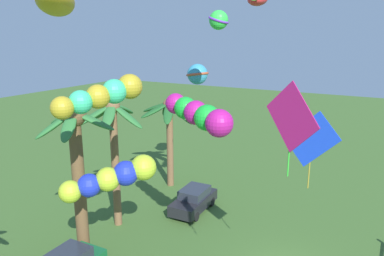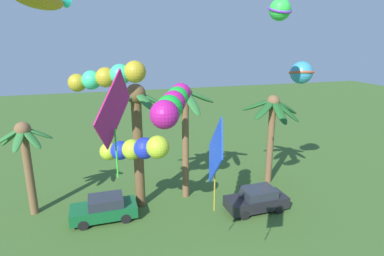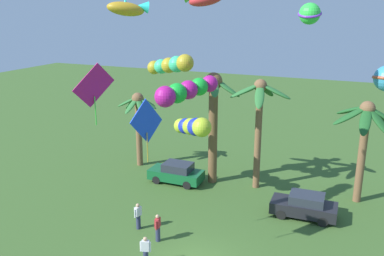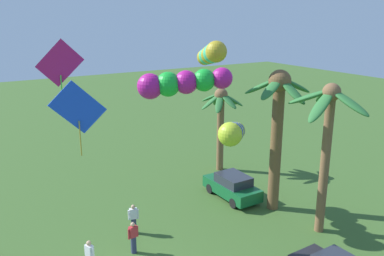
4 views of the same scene
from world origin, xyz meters
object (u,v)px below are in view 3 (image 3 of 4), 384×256
kite_ball_1 (310,14)px  kite_fish_8 (128,8)px  palm_tree_1 (138,113)px  parked_car_1 (176,173)px  parked_car_0 (304,206)px  kite_diamond_5 (94,86)px  palm_tree_3 (259,109)px  palm_tree_0 (213,107)px  spectator_0 (158,228)px  kite_tube_7 (192,127)px  palm_tree_2 (366,126)px  kite_tube_2 (185,91)px  spectator_1 (138,216)px  kite_diamond_4 (147,122)px  spectator_2 (146,251)px  kite_tube_0 (171,65)px

kite_ball_1 → kite_fish_8: (-10.83, 0.54, 0.24)m
palm_tree_1 → parked_car_1: (4.25, -2.06, -3.56)m
parked_car_0 → kite_diamond_5: 14.50m
palm_tree_3 → palm_tree_0: bearing=-174.1°
spectator_0 → kite_tube_7: bearing=95.2°
palm_tree_2 → palm_tree_1: bearing=179.7°
palm_tree_3 → palm_tree_1: bearing=176.9°
palm_tree_0 → palm_tree_2: (9.95, 0.79, -0.48)m
kite_ball_1 → kite_tube_7: (-7.17, 1.90, -7.16)m
kite_ball_1 → kite_tube_2: (-5.94, -1.91, -4.01)m
palm_tree_0 → palm_tree_3: (3.17, 0.33, 0.10)m
palm_tree_1 → kite_tube_2: (7.36, -7.35, 3.71)m
spectator_1 → palm_tree_3: bearing=60.6°
palm_tree_0 → kite_fish_8: kite_fish_8 is taller
palm_tree_0 → kite_diamond_4: bearing=-85.1°
parked_car_0 → spectator_1: 10.03m
palm_tree_2 → palm_tree_3: bearing=-176.1°
palm_tree_3 → kite_tube_2: bearing=-109.4°
palm_tree_1 → spectator_2: (7.19, -11.87, -3.50)m
spectator_1 → spectator_2: size_ratio=1.00×
parked_car_1 → kite_ball_1: size_ratio=3.21×
kite_tube_7 → kite_ball_1: bearing=-14.9°
palm_tree_1 → kite_tube_2: kite_tube_2 is taller
kite_diamond_4 → kite_fish_8: size_ratio=1.16×
palm_tree_2 → kite_tube_7: size_ratio=1.90×
palm_tree_0 → kite_ball_1: kite_ball_1 is taller
palm_tree_3 → kite_diamond_5: bearing=-113.9°
spectator_2 → kite_diamond_5: (-2.44, 0.02, 8.02)m
kite_tube_2 → spectator_0: bearing=-106.5°
spectator_0 → kite_fish_8: bearing=131.7°
parked_car_1 → palm_tree_3: bearing=15.5°
spectator_0 → kite_tube_0: bearing=107.4°
palm_tree_3 → spectator_0: palm_tree_3 is taller
palm_tree_3 → kite_tube_2: (-2.40, -6.81, 2.28)m
kite_diamond_4 → kite_diamond_5: kite_diamond_5 is taller
kite_fish_8 → kite_tube_2: bearing=-26.7°
palm_tree_1 → palm_tree_3: size_ratio=0.77×
palm_tree_2 → kite_fish_8: (-14.07, -4.83, 7.11)m
palm_tree_0 → parked_car_0: (7.03, -2.85, -4.88)m
parked_car_0 → kite_diamond_4: (-6.08, -8.26, 6.70)m
parked_car_0 → spectator_2: (-6.43, -8.15, 0.06)m
spectator_0 → kite_diamond_5: size_ratio=0.54×
palm_tree_2 → palm_tree_3: 6.82m
kite_tube_7 → kite_diamond_5: bearing=-99.4°
spectator_1 → parked_car_1: bearing=96.6°
kite_tube_0 → kite_tube_2: 4.00m
kite_fish_8 → spectator_0: bearing=-48.3°
kite_tube_0 → kite_tube_2: kite_tube_0 is taller
palm_tree_3 → kite_ball_1: bearing=-54.2°
kite_fish_8 → palm_tree_3: bearing=30.9°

